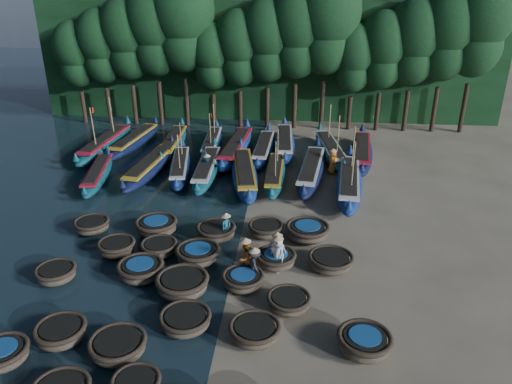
# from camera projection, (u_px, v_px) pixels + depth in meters

# --- Properties ---
(ground) EXTENTS (120.00, 120.00, 0.00)m
(ground) POSITION_uv_depth(u_px,v_px,m) (238.00, 247.00, 24.82)
(ground) COLOR gray
(ground) RESTS_ON ground
(foliage_wall) EXTENTS (40.00, 3.00, 10.00)m
(foliage_wall) POSITION_uv_depth(u_px,v_px,m) (269.00, 61.00, 43.98)
(foliage_wall) COLOR black
(foliage_wall) RESTS_ON ground
(coracle_0) EXTENTS (1.86, 1.86, 0.70)m
(coracle_0) POSITION_uv_depth(u_px,v_px,m) (3.00, 354.00, 17.49)
(coracle_0) COLOR brown
(coracle_0) RESTS_ON ground
(coracle_5) EXTENTS (2.34, 2.34, 0.72)m
(coracle_5) POSITION_uv_depth(u_px,v_px,m) (61.00, 332.00, 18.50)
(coracle_5) COLOR brown
(coracle_5) RESTS_ON ground
(coracle_6) EXTENTS (2.53, 2.53, 0.69)m
(coracle_6) POSITION_uv_depth(u_px,v_px,m) (118.00, 346.00, 17.88)
(coracle_6) COLOR brown
(coracle_6) RESTS_ON ground
(coracle_7) EXTENTS (2.05, 2.05, 0.67)m
(coracle_7) POSITION_uv_depth(u_px,v_px,m) (185.00, 320.00, 19.18)
(coracle_7) COLOR brown
(coracle_7) RESTS_ON ground
(coracle_8) EXTENTS (2.41, 2.41, 0.68)m
(coracle_8) POSITION_uv_depth(u_px,v_px,m) (255.00, 331.00, 18.62)
(coracle_8) COLOR brown
(coracle_8) RESTS_ON ground
(coracle_9) EXTENTS (2.46, 2.46, 0.77)m
(coracle_9) POSITION_uv_depth(u_px,v_px,m) (364.00, 342.00, 17.97)
(coracle_9) COLOR brown
(coracle_9) RESTS_ON ground
(coracle_10) EXTENTS (1.82, 1.82, 0.69)m
(coracle_10) POSITION_uv_depth(u_px,v_px,m) (56.00, 273.00, 22.05)
(coracle_10) COLOR brown
(coracle_10) RESTS_ON ground
(coracle_11) EXTENTS (2.11, 2.11, 0.80)m
(coracle_11) POSITION_uv_depth(u_px,v_px,m) (141.00, 270.00, 22.18)
(coracle_11) COLOR brown
(coracle_11) RESTS_ON ground
(coracle_12) EXTENTS (2.35, 2.35, 0.84)m
(coracle_12) POSITION_uv_depth(u_px,v_px,m) (182.00, 284.00, 21.17)
(coracle_12) COLOR brown
(coracle_12) RESTS_ON ground
(coracle_13) EXTENTS (1.92, 1.92, 0.68)m
(coracle_13) POSITION_uv_depth(u_px,v_px,m) (243.00, 280.00, 21.60)
(coracle_13) COLOR brown
(coracle_13) RESTS_ON ground
(coracle_14) EXTENTS (2.04, 2.04, 0.65)m
(coracle_14) POSITION_uv_depth(u_px,v_px,m) (289.00, 301.00, 20.25)
(coracle_14) COLOR brown
(coracle_14) RESTS_ON ground
(coracle_15) EXTENTS (2.10, 2.10, 0.74)m
(coracle_15) POSITION_uv_depth(u_px,v_px,m) (117.00, 247.00, 24.02)
(coracle_15) COLOR brown
(coracle_15) RESTS_ON ground
(coracle_16) EXTENTS (1.85, 1.85, 0.71)m
(coracle_16) POSITION_uv_depth(u_px,v_px,m) (159.00, 248.00, 23.99)
(coracle_16) COLOR brown
(coracle_16) RESTS_ON ground
(coracle_17) EXTENTS (2.59, 2.59, 0.78)m
(coracle_17) POSITION_uv_depth(u_px,v_px,m) (198.00, 254.00, 23.40)
(coracle_17) COLOR brown
(coracle_17) RESTS_ON ground
(coracle_18) EXTENTS (2.28, 2.28, 0.70)m
(coracle_18) POSITION_uv_depth(u_px,v_px,m) (276.00, 259.00, 23.10)
(coracle_18) COLOR brown
(coracle_18) RESTS_ON ground
(coracle_19) EXTENTS (2.64, 2.64, 0.71)m
(coracle_19) POSITION_uv_depth(u_px,v_px,m) (331.00, 261.00, 22.93)
(coracle_19) COLOR brown
(coracle_19) RESTS_ON ground
(coracle_20) EXTENTS (1.89, 1.89, 0.72)m
(coracle_20) POSITION_uv_depth(u_px,v_px,m) (92.00, 225.00, 26.02)
(coracle_20) COLOR brown
(coracle_20) RESTS_ON ground
(coracle_21) EXTENTS (2.33, 2.33, 0.84)m
(coracle_21) POSITION_uv_depth(u_px,v_px,m) (156.00, 226.00, 25.79)
(coracle_21) COLOR brown
(coracle_21) RESTS_ON ground
(coracle_22) EXTENTS (2.09, 2.09, 0.77)m
(coracle_22) POSITION_uv_depth(u_px,v_px,m) (216.00, 231.00, 25.39)
(coracle_22) COLOR brown
(coracle_22) RESTS_ON ground
(coracle_23) EXTENTS (1.84, 1.84, 0.72)m
(coracle_23) POSITION_uv_depth(u_px,v_px,m) (266.00, 229.00, 25.66)
(coracle_23) COLOR brown
(coracle_23) RESTS_ON ground
(coracle_24) EXTENTS (2.37, 2.37, 0.83)m
(coracle_24) POSITION_uv_depth(u_px,v_px,m) (308.00, 231.00, 25.33)
(coracle_24) COLOR brown
(coracle_24) RESTS_ON ground
(long_boat_1) EXTENTS (2.43, 7.32, 1.30)m
(long_boat_1) POSITION_uv_depth(u_px,v_px,m) (98.00, 174.00, 32.12)
(long_boat_1) COLOR #0F5259
(long_boat_1) RESTS_ON ground
(long_boat_2) EXTENTS (2.51, 8.51, 1.51)m
(long_boat_2) POSITION_uv_depth(u_px,v_px,m) (150.00, 167.00, 33.05)
(long_boat_2) COLOR #0E1B35
(long_boat_2) RESTS_ON ground
(long_boat_3) EXTENTS (2.54, 7.52, 3.24)m
(long_boat_3) POSITION_uv_depth(u_px,v_px,m) (180.00, 167.00, 33.17)
(long_boat_3) COLOR navy
(long_boat_3) RESTS_ON ground
(long_boat_4) EXTENTS (1.67, 8.28, 1.46)m
(long_boat_4) POSITION_uv_depth(u_px,v_px,m) (207.00, 169.00, 32.76)
(long_boat_4) COLOR #0F5259
(long_boat_4) RESTS_ON ground
(long_boat_5) EXTENTS (3.01, 8.92, 1.59)m
(long_boat_5) POSITION_uv_depth(u_px,v_px,m) (244.00, 174.00, 31.89)
(long_boat_5) COLOR navy
(long_boat_5) RESTS_ON ground
(long_boat_6) EXTENTS (1.38, 7.57, 3.22)m
(long_boat_6) POSITION_uv_depth(u_px,v_px,m) (275.00, 174.00, 32.05)
(long_boat_6) COLOR #0F5259
(long_boat_6) RESTS_ON ground
(long_boat_7) EXTENTS (2.60, 8.82, 1.56)m
(long_boat_7) POSITION_uv_depth(u_px,v_px,m) (311.00, 170.00, 32.38)
(long_boat_7) COLOR #0E1B35
(long_boat_7) RESTS_ON ground
(long_boat_8) EXTENTS (2.37, 9.00, 3.84)m
(long_boat_8) POSITION_uv_depth(u_px,v_px,m) (349.00, 183.00, 30.58)
(long_boat_8) COLOR navy
(long_boat_8) RESTS_ON ground
(long_boat_9) EXTENTS (2.34, 9.02, 3.85)m
(long_boat_9) POSITION_uv_depth(u_px,v_px,m) (105.00, 144.00, 37.05)
(long_boat_9) COLOR #0F5259
(long_boat_9) RESTS_ON ground
(long_boat_10) EXTENTS (2.63, 8.24, 1.47)m
(long_boat_10) POSITION_uv_depth(u_px,v_px,m) (135.00, 141.00, 37.86)
(long_boat_10) COLOR #0E1B35
(long_boat_10) RESTS_ON ground
(long_boat_11) EXTENTS (1.76, 8.25, 1.45)m
(long_boat_11) POSITION_uv_depth(u_px,v_px,m) (173.00, 143.00, 37.39)
(long_boat_11) COLOR #0F5259
(long_boat_11) RESTS_ON ground
(long_boat_12) EXTENTS (1.73, 7.59, 3.23)m
(long_boat_12) POSITION_uv_depth(u_px,v_px,m) (212.00, 143.00, 37.54)
(long_boat_12) COLOR navy
(long_boat_12) RESTS_ON ground
(long_boat_13) EXTENTS (2.38, 9.19, 1.62)m
(long_boat_13) POSITION_uv_depth(u_px,v_px,m) (236.00, 148.00, 36.25)
(long_boat_13) COLOR navy
(long_boat_13) RESTS_ON ground
(long_boat_14) EXTENTS (1.69, 7.94, 1.40)m
(long_boat_14) POSITION_uv_depth(u_px,v_px,m) (264.00, 149.00, 36.35)
(long_boat_14) COLOR navy
(long_boat_14) RESTS_ON ground
(long_boat_15) EXTENTS (1.83, 8.60, 1.51)m
(long_boat_15) POSITION_uv_depth(u_px,v_px,m) (285.00, 143.00, 37.37)
(long_boat_15) COLOR navy
(long_boat_15) RESTS_ON ground
(long_boat_16) EXTENTS (2.80, 8.39, 3.61)m
(long_boat_16) POSITION_uv_depth(u_px,v_px,m) (330.00, 150.00, 35.98)
(long_boat_16) COLOR #0F5259
(long_boat_16) RESTS_ON ground
(long_boat_17) EXTENTS (2.45, 8.74, 1.55)m
(long_boat_17) POSITION_uv_depth(u_px,v_px,m) (362.00, 152.00, 35.48)
(long_boat_17) COLOR #0E1B35
(long_boat_17) RESTS_ON ground
(fisherman_0) EXTENTS (0.99, 0.97, 1.92)m
(fisherman_0) POSITION_uv_depth(u_px,v_px,m) (278.00, 253.00, 22.61)
(fisherman_0) COLOR white
(fisherman_0) RESTS_ON ground
(fisherman_1) EXTENTS (0.63, 0.64, 1.69)m
(fisherman_1) POSITION_uv_depth(u_px,v_px,m) (226.00, 226.00, 25.01)
(fisherman_1) COLOR #175464
(fisherman_1) RESTS_ON ground
(fisherman_2) EXTENTS (1.03, 1.10, 2.00)m
(fisherman_2) POSITION_uv_depth(u_px,v_px,m) (245.00, 257.00, 22.26)
(fisherman_2) COLOR #C8681A
(fisherman_2) RESTS_ON ground
(fisherman_3) EXTENTS (0.99, 1.16, 1.76)m
(fisherman_3) POSITION_uv_depth(u_px,v_px,m) (254.00, 264.00, 21.93)
(fisherman_3) COLOR black
(fisherman_3) RESTS_ON ground
(fisherman_4) EXTENTS (1.05, 0.80, 1.86)m
(fisherman_4) POSITION_uv_depth(u_px,v_px,m) (277.00, 249.00, 22.97)
(fisherman_4) COLOR white
(fisherman_4) RESTS_ON ground
(fisherman_5) EXTENTS (1.47, 0.84, 1.71)m
(fisherman_5) POSITION_uv_depth(u_px,v_px,m) (207.00, 165.00, 32.63)
(fisherman_5) COLOR #175464
(fisherman_5) RESTS_ON ground
(fisherman_6) EXTENTS (0.84, 0.97, 1.88)m
(fisherman_6) POSITION_uv_depth(u_px,v_px,m) (333.00, 161.00, 33.10)
(fisherman_6) COLOR #C8681A
(fisherman_6) RESTS_ON ground
(tree_0) EXTENTS (3.68, 3.68, 8.68)m
(tree_0) POSITION_uv_depth(u_px,v_px,m) (76.00, 53.00, 41.67)
(tree_0) COLOR black
(tree_0) RESTS_ON ground
(tree_1) EXTENTS (4.09, 4.09, 9.65)m
(tree_1) POSITION_uv_depth(u_px,v_px,m) (101.00, 45.00, 41.20)
(tree_1) COLOR black
(tree_1) RESTS_ON ground
(tree_2) EXTENTS (4.51, 4.51, 10.63)m
(tree_2) POSITION_uv_depth(u_px,v_px,m) (128.00, 37.00, 40.74)
(tree_2) COLOR black
(tree_2) RESTS_ON ground
(tree_3) EXTENTS (4.92, 4.92, 11.60)m
(tree_3) POSITION_uv_depth(u_px,v_px,m) (154.00, 29.00, 40.28)
(tree_3) COLOR black
(tree_3) RESTS_ON ground
(tree_4) EXTENTS (5.34, 5.34, 12.58)m
(tree_4) POSITION_uv_depth(u_px,v_px,m) (182.00, 20.00, 39.81)
(tree_4) COLOR black
(tree_4) RESTS_ON ground
(tree_5) EXTENTS (3.68, 3.68, 8.68)m
(tree_5) POSITION_uv_depth(u_px,v_px,m) (212.00, 55.00, 40.76)
(tree_5) COLOR black
(tree_5) RESTS_ON ground
(tree_6) EXTENTS (4.09, 4.09, 9.65)m
(tree_6) POSITION_uv_depth(u_px,v_px,m) (239.00, 47.00, 40.30)
(tree_6) COLOR black
(tree_6) RESTS_ON ground
(tree_7) EXTENTS (4.51, 4.51, 10.63)m
(tree_7) POSITION_uv_depth(u_px,v_px,m) (268.00, 39.00, 39.83)
(tree_7) COLOR black
(tree_7) RESTS_ON ground
(tree_8) EXTENTS (4.92, 4.92, 11.60)m
(tree_8) POSITION_uv_depth(u_px,v_px,m) (297.00, 30.00, 39.37)
(tree_8) COLOR black
(tree_8) RESTS_ON ground
(tree_9) EXTENTS (5.34, 5.34, 12.58)m
(tree_9) POSITION_uv_depth(u_px,v_px,m) (327.00, 22.00, 38.91)
(tree_9) COLOR black
(tree_9) RESTS_ON ground
(tree_10) EXTENTS (3.68, 3.68, 8.68)m
(tree_10) POSITION_uv_depth(u_px,v_px,m) (354.00, 57.00, 39.86)
(tree_10) COLOR black
(tree_10) RESTS_ON ground
(tree_11) EXTENTS (4.09, 4.09, 9.65)m
(tree_11) POSITION_uv_depth(u_px,v_px,m) (384.00, 49.00, 39.39)
(tree_11) COLOR black
(tree_11) RESTS_ON ground
(tree_12) EXTENTS (4.51, 4.51, 10.63)m
(tree_12) POSITION_uv_depth(u_px,v_px,m) (415.00, 41.00, 38.93)
(tree_12) COLOR black
(tree_12) RESTS_ON ground
(tree_13) EXTENTS (4.92, 4.92, 11.60)m
(tree_13) POSITION_uv_depth(u_px,v_px,m) (446.00, 32.00, 38.47)
(tree_13) COLOR black
(tree_13) RESTS_ON ground
(tree_14) EXTENTS (5.34, 5.34, 12.58)m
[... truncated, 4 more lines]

